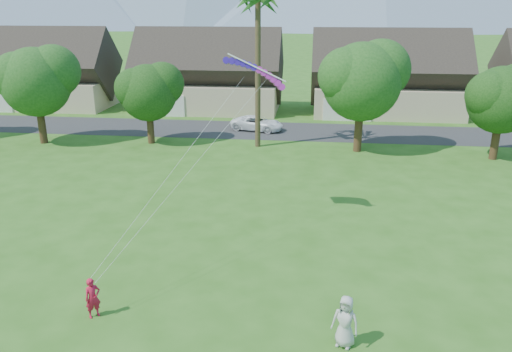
# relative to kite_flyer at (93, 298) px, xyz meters

# --- Properties ---
(street) EXTENTS (90.00, 7.00, 0.01)m
(street) POSITION_rel_kite_flyer_xyz_m (5.39, 29.71, -0.78)
(street) COLOR #2D2D30
(street) RESTS_ON ground
(kite_flyer) EXTENTS (0.67, 0.66, 1.57)m
(kite_flyer) POSITION_rel_kite_flyer_xyz_m (0.00, 0.00, 0.00)
(kite_flyer) COLOR red
(kite_flyer) RESTS_ON ground
(watcher) EXTENTS (1.07, 0.88, 1.88)m
(watcher) POSITION_rel_kite_flyer_xyz_m (9.14, -0.62, 0.16)
(watcher) COLOR #B7B7B3
(watcher) RESTS_ON ground
(parked_car) EXTENTS (5.17, 3.29, 1.33)m
(parked_car) POSITION_rel_kite_flyer_xyz_m (2.73, 29.71, -0.12)
(parked_car) COLOR white
(parked_car) RESTS_ON ground
(houses_row) EXTENTS (72.75, 8.19, 8.86)m
(houses_row) POSITION_rel_kite_flyer_xyz_m (5.89, 38.70, 2.66)
(houses_row) COLOR beige
(houses_row) RESTS_ON ground
(tree_row) EXTENTS (62.27, 6.67, 8.45)m
(tree_row) POSITION_rel_kite_flyer_xyz_m (4.25, 23.63, 4.10)
(tree_row) COLOR #47301C
(tree_row) RESTS_ON ground
(parafoil_kite) EXTENTS (3.32, 1.14, 0.50)m
(parafoil_kite) POSITION_rel_kite_flyer_xyz_m (4.95, 9.61, 7.25)
(parafoil_kite) COLOR #3516AA
(parafoil_kite) RESTS_ON ground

